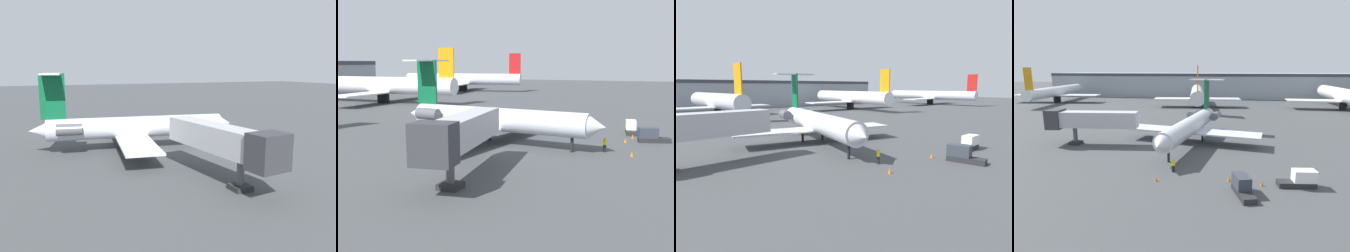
{
  "view_description": "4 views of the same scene",
  "coord_description": "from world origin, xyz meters",
  "views": [
    {
      "loc": [
        -41.26,
        15.14,
        11.16
      ],
      "look_at": [
        0.51,
        -2.81,
        3.42
      ],
      "focal_mm": 36.11,
      "sensor_mm": 36.0,
      "label": 1
    },
    {
      "loc": [
        -46.48,
        -19.03,
        10.24
      ],
      "look_at": [
        2.48,
        -0.66,
        2.46
      ],
      "focal_mm": 45.82,
      "sensor_mm": 36.0,
      "label": 2
    },
    {
      "loc": [
        -17.28,
        -34.56,
        8.34
      ],
      "look_at": [
        5.25,
        -2.78,
        2.82
      ],
      "focal_mm": 29.92,
      "sensor_mm": 36.0,
      "label": 3
    },
    {
      "loc": [
        9.55,
        -44.18,
        12.62
      ],
      "look_at": [
        1.81,
        -0.94,
        3.41
      ],
      "focal_mm": 29.19,
      "sensor_mm": 36.0,
      "label": 4
    }
  ],
  "objects": [
    {
      "name": "parked_airliner_east_end",
      "position": [
        91.59,
        48.93,
        4.25
      ],
      "size": [
        35.49,
        41.77,
        13.32
      ],
      "color": "silver",
      "rests_on": "ground_plane"
    },
    {
      "name": "regional_jet",
      "position": [
        3.08,
        1.56,
        3.24
      ],
      "size": [
        23.82,
        28.26,
        10.59
      ],
      "color": "silver",
      "rests_on": "ground_plane"
    },
    {
      "name": "jet_bridge",
      "position": [
        -14.18,
        -2.62,
        4.24
      ],
      "size": [
        15.44,
        4.7,
        5.92
      ],
      "color": "#ADADB2",
      "rests_on": "ground_plane"
    },
    {
      "name": "ground_plane",
      "position": [
        0.0,
        0.0,
        -0.05
      ],
      "size": [
        400.0,
        400.0,
        0.1
      ],
      "primitive_type": "cube",
      "color": "#424447"
    },
    {
      "name": "parked_airliner_east_mid",
      "position": [
        44.29,
        48.14,
        4.42
      ],
      "size": [
        33.92,
        40.38,
        13.64
      ],
      "color": "white",
      "rests_on": "ground_plane"
    },
    {
      "name": "traffic_cone_near",
      "position": [
        9.68,
        -14.4,
        0.28
      ],
      "size": [
        0.36,
        0.36,
        0.55
      ],
      "color": "orange",
      "rests_on": "ground_plane"
    },
    {
      "name": "traffic_cone_mid",
      "position": [
        1.44,
        -15.81,
        0.28
      ],
      "size": [
        0.36,
        0.36,
        0.55
      ],
      "color": "orange",
      "rests_on": "ground_plane"
    },
    {
      "name": "baggage_tug_trailing",
      "position": [
        11.04,
        -17.41,
        0.84
      ],
      "size": [
        2.51,
        4.23,
        1.9
      ],
      "color": "#262628",
      "rests_on": "ground_plane"
    },
    {
      "name": "traffic_cone_far",
      "position": [
        13.25,
        -15.04,
        0.28
      ],
      "size": [
        0.36,
        0.36,
        0.55
      ],
      "color": "orange",
      "rests_on": "ground_plane"
    },
    {
      "name": "baggage_tug_lead",
      "position": [
        17.37,
        -14.45,
        0.84
      ],
      "size": [
        4.15,
        1.94,
        1.9
      ],
      "color": "#262628",
      "rests_on": "ground_plane"
    },
    {
      "name": "ground_crew_marshaller",
      "position": [
        2.79,
        -12.68,
        0.86
      ],
      "size": [
        0.48,
        0.44,
        1.69
      ],
      "color": "black",
      "rests_on": "ground_plane"
    }
  ]
}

